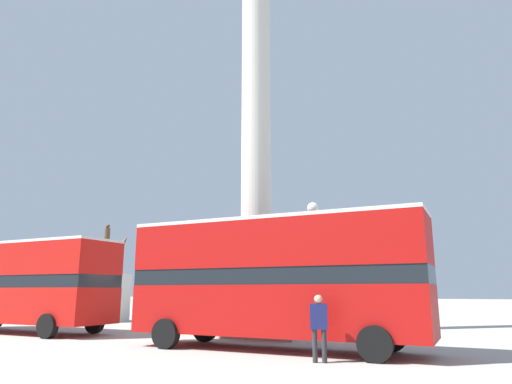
% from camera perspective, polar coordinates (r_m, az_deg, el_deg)
% --- Properties ---
extents(ground_plane, '(200.00, 200.00, 0.00)m').
position_cam_1_polar(ground_plane, '(22.45, 0.00, -17.18)').
color(ground_plane, '#ADA89E').
extents(monument_column, '(6.18, 6.18, 23.40)m').
position_cam_1_polar(monument_column, '(22.71, 0.00, -2.20)').
color(monument_column, beige).
rests_on(monument_column, ground_plane).
extents(bus_a, '(10.09, 2.95, 4.20)m').
position_cam_1_polar(bus_a, '(24.99, -27.16, -10.02)').
color(bus_a, '#B7140F').
rests_on(bus_a, ground_plane).
extents(bus_b, '(10.14, 2.91, 4.36)m').
position_cam_1_polar(bus_b, '(15.85, 2.38, -10.52)').
color(bus_b, '#A80F0C').
rests_on(bus_b, ground_plane).
extents(equestrian_statue, '(3.49, 3.02, 6.27)m').
position_cam_1_polar(equestrian_statue, '(31.73, -18.51, -11.61)').
color(equestrian_statue, beige).
rests_on(equestrian_statue, ground_plane).
extents(street_lamp, '(0.49, 0.49, 5.68)m').
position_cam_1_polar(street_lamp, '(19.65, 7.26, -7.48)').
color(street_lamp, black).
rests_on(street_lamp, ground_plane).
extents(pedestrian_near_lamp, '(0.51, 0.32, 1.82)m').
position_cam_1_polar(pedestrian_near_lamp, '(13.33, 7.87, -15.95)').
color(pedestrian_near_lamp, '#28282D').
rests_on(pedestrian_near_lamp, ground_plane).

